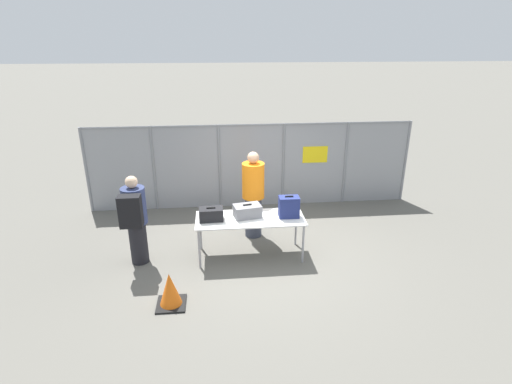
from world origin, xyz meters
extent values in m
plane|color=#605E56|center=(0.00, 0.00, 0.00)|extent=(120.00, 120.00, 0.00)
cylinder|color=gray|center=(-3.80, 2.39, 1.00)|extent=(0.07, 0.07, 2.01)
cylinder|color=gray|center=(-2.28, 2.39, 1.00)|extent=(0.07, 0.07, 2.01)
cylinder|color=gray|center=(-0.76, 2.39, 1.00)|extent=(0.07, 0.07, 2.01)
cylinder|color=gray|center=(0.76, 2.39, 1.00)|extent=(0.07, 0.07, 2.01)
cylinder|color=gray|center=(2.28, 2.39, 1.00)|extent=(0.07, 0.07, 2.01)
cylinder|color=gray|center=(3.80, 2.39, 1.00)|extent=(0.07, 0.07, 2.01)
cube|color=gray|center=(0.00, 2.39, 1.00)|extent=(7.59, 0.01, 2.01)
cube|color=gray|center=(0.00, 2.39, 1.98)|extent=(7.59, 0.04, 0.04)
cube|color=yellow|center=(1.52, 2.38, 1.25)|extent=(0.60, 0.01, 0.40)
cube|color=silver|center=(-0.24, -0.03, 0.77)|extent=(1.98, 0.80, 0.02)
cylinder|color=#99999E|center=(-1.17, -0.37, 0.38)|extent=(0.04, 0.04, 0.76)
cylinder|color=#99999E|center=(0.69, -0.37, 0.38)|extent=(0.04, 0.04, 0.76)
cylinder|color=#99999E|center=(-1.17, 0.31, 0.38)|extent=(0.04, 0.04, 0.76)
cylinder|color=#99999E|center=(0.69, 0.31, 0.38)|extent=(0.04, 0.04, 0.76)
cube|color=black|center=(-0.94, -0.05, 0.89)|extent=(0.44, 0.28, 0.23)
cube|color=black|center=(-0.94, -0.05, 1.02)|extent=(0.16, 0.03, 0.02)
cube|color=slate|center=(-0.28, 0.03, 0.89)|extent=(0.54, 0.40, 0.23)
cube|color=black|center=(-0.28, 0.03, 1.02)|extent=(0.16, 0.05, 0.02)
cube|color=navy|center=(0.47, -0.04, 0.98)|extent=(0.37, 0.24, 0.39)
cube|color=black|center=(0.47, -0.04, 1.18)|extent=(0.15, 0.03, 0.02)
cylinder|color=black|center=(-2.27, -0.05, 0.40)|extent=(0.31, 0.31, 0.79)
cylinder|color=navy|center=(-2.27, -0.05, 1.12)|extent=(0.41, 0.41, 0.66)
sphere|color=beige|center=(-2.27, -0.05, 1.56)|extent=(0.21, 0.21, 0.21)
cube|color=black|center=(-2.27, -0.37, 1.15)|extent=(0.37, 0.23, 0.55)
cylinder|color=#383D4C|center=(-0.11, 0.79, 0.43)|extent=(0.34, 0.34, 0.85)
cylinder|color=orange|center=(-0.11, 0.79, 1.21)|extent=(0.44, 0.44, 0.71)
sphere|color=tan|center=(-0.11, 0.79, 1.68)|extent=(0.23, 0.23, 0.23)
cube|color=#B2B2B7|center=(0.89, 4.99, 0.46)|extent=(2.45, 1.45, 0.57)
sphere|color=black|center=(0.46, 4.20, 0.31)|extent=(0.63, 0.63, 0.63)
sphere|color=black|center=(0.46, 5.78, 0.31)|extent=(0.63, 0.63, 0.63)
cylinder|color=#59595B|center=(-0.77, 4.99, 0.22)|extent=(0.86, 0.06, 0.06)
cube|color=black|center=(-1.58, -1.40, 0.01)|extent=(0.45, 0.45, 0.03)
cone|color=orange|center=(-1.58, -1.40, 0.28)|extent=(0.36, 0.36, 0.56)
camera|label=1|loc=(-0.77, -6.62, 3.87)|focal=28.00mm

